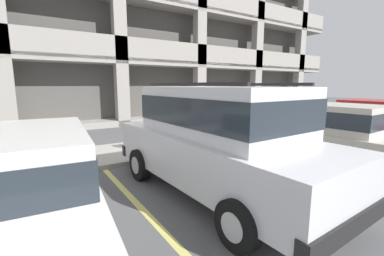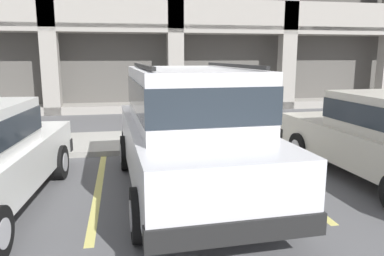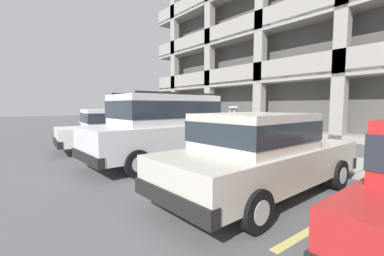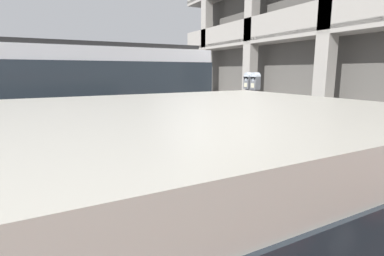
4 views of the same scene
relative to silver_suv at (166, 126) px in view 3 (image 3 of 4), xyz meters
name	(u,v)px [view 3 (image 3 of 4)]	position (x,y,z in m)	size (l,w,h in m)	color
ground_plane	(224,155)	(0.11, 2.28, -1.14)	(80.00, 80.00, 0.10)	#565659
sidewalk	(248,148)	(0.11, 3.58, -1.03)	(40.00, 2.20, 0.12)	#9E9B93
parking_stall_lines	(227,169)	(1.65, 0.88, -1.08)	(12.45, 4.80, 0.01)	#DBD16B
silver_suv	(166,126)	(0.00, 0.00, 0.00)	(2.15, 4.85, 2.03)	silver
red_sedan	(117,128)	(-3.08, -0.28, -0.27)	(2.14, 4.62, 1.54)	silver
dark_hatchback	(260,152)	(3.44, -0.10, -0.27)	(1.97, 4.55, 1.54)	beige
parking_meter_near	(233,117)	(0.19, 2.63, 0.17)	(0.35, 0.12, 1.54)	#47474C
parking_meter_far	(148,114)	(-5.98, 2.61, 0.14)	(0.35, 0.12, 1.49)	#47474C
parking_garage	(384,3)	(1.07, 14.03, 6.45)	(32.00, 10.00, 16.25)	#54514D
fire_hydrant	(170,130)	(-4.32, 2.92, -0.62)	(0.30, 0.30, 0.70)	red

